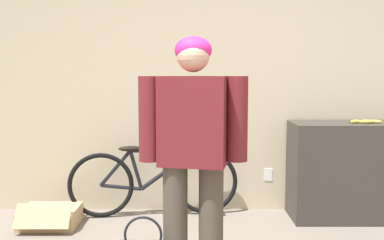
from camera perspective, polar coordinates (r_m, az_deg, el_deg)
wall_back at (r=4.34m, az=2.47°, el=5.47°), size 8.00×0.07×2.60m
side_shelf at (r=4.39m, az=19.24°, el=-6.11°), size 1.07×0.48×0.89m
person at (r=2.84m, az=-0.00°, el=-2.80°), size 0.69×0.32×1.57m
bicycle at (r=4.26m, az=-5.02°, el=-7.74°), size 1.59×0.46×0.68m
banana at (r=4.30m, az=20.97°, el=-0.18°), size 0.30×0.08×0.03m
cardboard_box at (r=4.22m, az=-17.70°, el=-11.62°), size 0.49×0.48×0.24m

